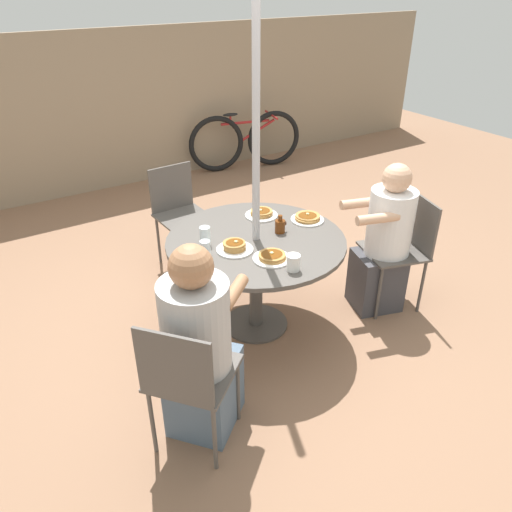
% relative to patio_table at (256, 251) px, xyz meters
% --- Properties ---
extents(ground_plane, '(12.00, 12.00, 0.00)m').
position_rel_patio_table_xyz_m(ground_plane, '(0.00, 0.00, -0.63)').
color(ground_plane, '#8C664C').
extents(back_fence, '(10.00, 0.06, 1.79)m').
position_rel_patio_table_xyz_m(back_fence, '(0.00, 3.31, 0.27)').
color(back_fence, gray).
rests_on(back_fence, ground).
extents(patio_table, '(1.24, 1.24, 0.73)m').
position_rel_patio_table_xyz_m(patio_table, '(0.00, 0.00, 0.00)').
color(patio_table, '#4C4742').
rests_on(patio_table, ground).
extents(umbrella_pole, '(0.05, 0.05, 2.38)m').
position_rel_patio_table_xyz_m(umbrella_pole, '(0.00, 0.00, 0.56)').
color(umbrella_pole, '#ADADB2').
rests_on(umbrella_pole, ground).
extents(patio_chair_north, '(0.60, 0.60, 0.88)m').
position_rel_patio_table_xyz_m(patio_chair_north, '(-0.90, -0.75, -0.11)').
color(patio_chair_north, '#514C47').
rests_on(patio_chair_north, ground).
extents(diner_north, '(0.58, 0.57, 1.21)m').
position_rel_patio_table_xyz_m(diner_north, '(-0.77, -0.64, -0.08)').
color(diner_north, slate).
rests_on(diner_north, ground).
extents(patio_chair_east, '(0.53, 0.53, 0.88)m').
position_rel_patio_table_xyz_m(patio_chair_east, '(1.11, -0.34, -0.11)').
color(patio_chair_east, '#514C47').
rests_on(patio_chair_east, ground).
extents(diner_east, '(0.55, 0.45, 1.17)m').
position_rel_patio_table_xyz_m(diner_east, '(0.95, -0.29, -0.09)').
color(diner_east, '#3D3D42').
rests_on(diner_east, ground).
extents(patio_chair_south, '(0.44, 0.44, 0.88)m').
position_rel_patio_table_xyz_m(patio_chair_south, '(-0.06, 1.16, -0.11)').
color(patio_chair_south, '#514C47').
rests_on(patio_chair_south, ground).
extents(pancake_plate_a, '(0.24, 0.24, 0.05)m').
position_rel_patio_table_xyz_m(pancake_plate_a, '(0.23, 0.29, 0.12)').
color(pancake_plate_a, white).
rests_on(pancake_plate_a, patio_table).
extents(pancake_plate_b, '(0.24, 0.24, 0.05)m').
position_rel_patio_table_xyz_m(pancake_plate_b, '(0.48, 0.04, 0.12)').
color(pancake_plate_b, white).
rests_on(pancake_plate_b, patio_table).
extents(pancake_plate_c, '(0.24, 0.24, 0.05)m').
position_rel_patio_table_xyz_m(pancake_plate_c, '(-0.06, -0.29, 0.12)').
color(pancake_plate_c, white).
rests_on(pancake_plate_c, patio_table).
extents(pancake_plate_d, '(0.24, 0.24, 0.07)m').
position_rel_patio_table_xyz_m(pancake_plate_d, '(-0.20, -0.06, 0.12)').
color(pancake_plate_d, white).
rests_on(pancake_plate_d, patio_table).
extents(syrup_bottle, '(0.09, 0.07, 0.13)m').
position_rel_patio_table_xyz_m(syrup_bottle, '(0.20, -0.01, 0.15)').
color(syrup_bottle, '#602D0F').
rests_on(syrup_bottle, patio_table).
extents(coffee_cup, '(0.09, 0.09, 0.10)m').
position_rel_patio_table_xyz_m(coffee_cup, '(-0.03, -0.46, 0.15)').
color(coffee_cup, white).
rests_on(coffee_cup, patio_table).
extents(drinking_glass_a, '(0.07, 0.07, 0.13)m').
position_rel_patio_table_xyz_m(drinking_glass_a, '(-0.33, 0.11, 0.16)').
color(drinking_glass_a, silver).
rests_on(drinking_glass_a, patio_table).
extents(drinking_glass_b, '(0.07, 0.07, 0.12)m').
position_rel_patio_table_xyz_m(drinking_glass_b, '(-0.41, -0.05, 0.16)').
color(drinking_glass_b, silver).
rests_on(drinking_glass_b, patio_table).
extents(bicycle, '(1.50, 0.51, 0.75)m').
position_rel_patio_table_xyz_m(bicycle, '(1.74, 2.99, -0.26)').
color(bicycle, black).
rests_on(bicycle, ground).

